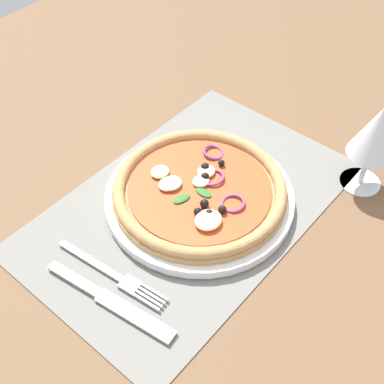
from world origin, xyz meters
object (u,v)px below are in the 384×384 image
Objects in this scene: pizza at (199,189)px; fork at (116,276)px; wine_glass at (376,134)px; plate at (199,197)px; knife at (110,301)px.

pizza reaches higher than fork.
wine_glass reaches higher than fork.
wine_glass is at bearing 139.79° from pizza.
plate is at bearing 85.02° from fork.
pizza is at bearing 89.18° from knife.
plate is 1.42× the size of knife.
plate is 1.09× the size of pizza.
fork is at bearing 116.99° from knife.
wine_glass is (-37.62, 16.38, 9.44)cm from fork.
pizza is 21.27cm from knife.
fork is at bearing 1.04° from pizza.
knife is at bearing -61.46° from fork.
fork is 0.90× the size of knife.
pizza is 26.84cm from wine_glass.
knife is (21.00, 2.49, -2.30)cm from pizza.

